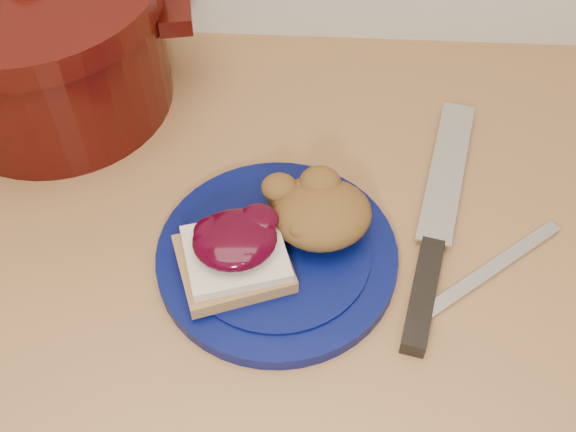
{
  "coord_description": "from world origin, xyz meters",
  "views": [
    {
      "loc": [
        0.07,
        1.02,
        1.51
      ],
      "look_at": [
        0.05,
        1.46,
        0.95
      ],
      "focal_mm": 45.0,
      "sensor_mm": 36.0,
      "label": 1
    }
  ],
  "objects_px": {
    "plate": "(277,257)",
    "butter_knife": "(492,268)",
    "dutch_oven": "(43,42)",
    "chef_knife": "(430,257)"
  },
  "relations": [
    {
      "from": "plate",
      "to": "chef_knife",
      "type": "relative_size",
      "value": 0.72
    },
    {
      "from": "plate",
      "to": "dutch_oven",
      "type": "bearing_deg",
      "value": 140.68
    },
    {
      "from": "plate",
      "to": "dutch_oven",
      "type": "xyz_separation_m",
      "value": [
        -0.28,
        0.23,
        0.08
      ]
    },
    {
      "from": "plate",
      "to": "butter_knife",
      "type": "distance_m",
      "value": 0.22
    },
    {
      "from": "butter_knife",
      "to": "dutch_oven",
      "type": "xyz_separation_m",
      "value": [
        -0.5,
        0.23,
        0.08
      ]
    },
    {
      "from": "chef_knife",
      "to": "plate",
      "type": "bearing_deg",
      "value": 104.8
    },
    {
      "from": "chef_knife",
      "to": "butter_knife",
      "type": "relative_size",
      "value": 1.79
    },
    {
      "from": "chef_knife",
      "to": "dutch_oven",
      "type": "distance_m",
      "value": 0.49
    },
    {
      "from": "plate",
      "to": "butter_knife",
      "type": "relative_size",
      "value": 1.3
    },
    {
      "from": "butter_knife",
      "to": "dutch_oven",
      "type": "distance_m",
      "value": 0.55
    }
  ]
}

